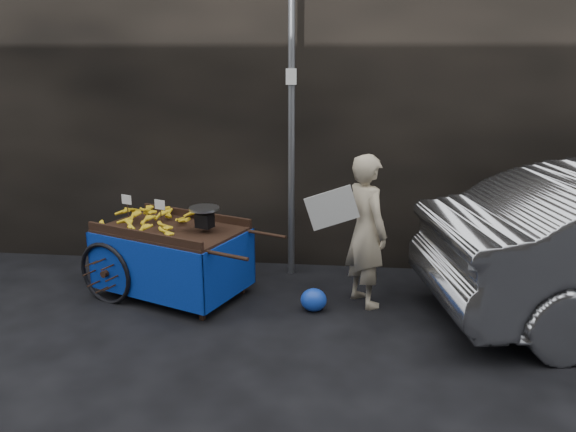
# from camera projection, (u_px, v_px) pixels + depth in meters

# --- Properties ---
(ground) EXTENTS (80.00, 80.00, 0.00)m
(ground) POSITION_uv_depth(u_px,v_px,m) (250.00, 317.00, 5.85)
(ground) COLOR black
(ground) RESTS_ON ground
(building_wall) EXTENTS (13.50, 2.00, 5.00)m
(building_wall) POSITION_uv_depth(u_px,v_px,m) (308.00, 65.00, 7.60)
(building_wall) COLOR black
(building_wall) RESTS_ON ground
(street_pole) EXTENTS (0.12, 0.10, 4.00)m
(street_pole) POSITION_uv_depth(u_px,v_px,m) (292.00, 111.00, 6.51)
(street_pole) COLOR slate
(street_pole) RESTS_ON ground
(banana_cart) EXTENTS (2.32, 1.66, 1.15)m
(banana_cart) POSITION_uv_depth(u_px,v_px,m) (168.00, 234.00, 6.25)
(banana_cart) COLOR black
(banana_cart) RESTS_ON ground
(vendor) EXTENTS (0.99, 0.72, 1.66)m
(vendor) POSITION_uv_depth(u_px,v_px,m) (366.00, 231.00, 5.98)
(vendor) COLOR tan
(vendor) RESTS_ON ground
(plastic_bag) EXTENTS (0.28, 0.22, 0.25)m
(plastic_bag) POSITION_uv_depth(u_px,v_px,m) (314.00, 300.00, 5.97)
(plastic_bag) COLOR blue
(plastic_bag) RESTS_ON ground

